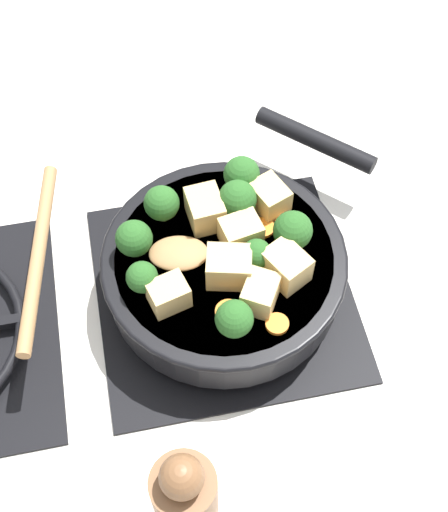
% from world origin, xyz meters
% --- Properties ---
extents(ground_plane, '(2.40, 2.40, 0.00)m').
position_xyz_m(ground_plane, '(0.00, 0.00, 0.00)').
color(ground_plane, white).
extents(front_burner_grate, '(0.31, 0.31, 0.03)m').
position_xyz_m(front_burner_grate, '(0.00, 0.00, 0.01)').
color(front_burner_grate, black).
rests_on(front_burner_grate, ground_plane).
extents(skillet_pan, '(0.37, 0.37, 0.06)m').
position_xyz_m(skillet_pan, '(0.00, -0.00, 0.06)').
color(skillet_pan, black).
rests_on(skillet_pan, front_burner_grate).
extents(wooden_spoon, '(0.25, 0.22, 0.02)m').
position_xyz_m(wooden_spoon, '(0.03, 0.14, 0.09)').
color(wooden_spoon, '#A87A4C').
rests_on(wooden_spoon, skillet_pan).
extents(tofu_cube_center_large, '(0.05, 0.06, 0.04)m').
position_xyz_m(tofu_cube_center_large, '(-0.03, -0.00, 0.10)').
color(tofu_cube_center_large, '#DBB770').
rests_on(tofu_cube_center_large, skillet_pan).
extents(tofu_cube_near_handle, '(0.04, 0.05, 0.04)m').
position_xyz_m(tofu_cube_near_handle, '(0.02, -0.02, 0.10)').
color(tofu_cube_near_handle, '#DBB770').
rests_on(tofu_cube_near_handle, skillet_pan).
extents(tofu_cube_east_chunk, '(0.05, 0.05, 0.03)m').
position_xyz_m(tofu_cube_east_chunk, '(-0.07, -0.03, 0.10)').
color(tofu_cube_east_chunk, '#DBB770').
rests_on(tofu_cube_east_chunk, skillet_pan).
extents(tofu_cube_west_chunk, '(0.05, 0.05, 0.04)m').
position_xyz_m(tofu_cube_west_chunk, '(0.06, -0.07, 0.10)').
color(tofu_cube_west_chunk, '#DBB770').
rests_on(tofu_cube_west_chunk, skillet_pan).
extents(tofu_cube_back_piece, '(0.06, 0.06, 0.04)m').
position_xyz_m(tofu_cube_back_piece, '(-0.04, -0.06, 0.10)').
color(tofu_cube_back_piece, '#DBB770').
rests_on(tofu_cube_back_piece, skillet_pan).
extents(tofu_cube_front_piece, '(0.05, 0.04, 0.04)m').
position_xyz_m(tofu_cube_front_piece, '(0.06, 0.01, 0.10)').
color(tofu_cube_front_piece, '#DBB770').
rests_on(tofu_cube_front_piece, skillet_pan).
extents(tofu_cube_mid_small, '(0.04, 0.05, 0.03)m').
position_xyz_m(tofu_cube_mid_small, '(-0.05, 0.07, 0.10)').
color(tofu_cube_mid_small, '#DBB770').
rests_on(tofu_cube_mid_small, skillet_pan).
extents(broccoli_floret_near_spoon, '(0.04, 0.04, 0.04)m').
position_xyz_m(broccoli_floret_near_spoon, '(-0.03, 0.10, 0.11)').
color(broccoli_floret_near_spoon, '#709956').
rests_on(broccoli_floret_near_spoon, skillet_pan).
extents(broccoli_floret_center_top, '(0.04, 0.04, 0.05)m').
position_xyz_m(broccoli_floret_center_top, '(-0.10, 0.01, 0.11)').
color(broccoli_floret_center_top, '#709956').
rests_on(broccoli_floret_center_top, skillet_pan).
extents(broccoli_floret_east_rim, '(0.03, 0.03, 0.04)m').
position_xyz_m(broccoli_floret_east_rim, '(-0.02, -0.03, 0.11)').
color(broccoli_floret_east_rim, '#709956').
rests_on(broccoli_floret_east_rim, skillet_pan).
extents(broccoli_floret_west_rim, '(0.05, 0.05, 0.05)m').
position_xyz_m(broccoli_floret_west_rim, '(0.00, -0.08, 0.11)').
color(broccoli_floret_west_rim, '#709956').
rests_on(broccoli_floret_west_rim, skillet_pan).
extents(broccoli_floret_north_edge, '(0.04, 0.04, 0.05)m').
position_xyz_m(broccoli_floret_north_edge, '(0.03, 0.10, 0.11)').
color(broccoli_floret_north_edge, '#709956').
rests_on(broccoli_floret_north_edge, skillet_pan).
extents(broccoli_floret_south_cluster, '(0.05, 0.05, 0.05)m').
position_xyz_m(broccoli_floret_south_cluster, '(0.06, -0.03, 0.11)').
color(broccoli_floret_south_cluster, '#709956').
rests_on(broccoli_floret_south_cluster, skillet_pan).
extents(broccoli_floret_mid_floret, '(0.04, 0.04, 0.05)m').
position_xyz_m(broccoli_floret_mid_floret, '(0.07, 0.06, 0.11)').
color(broccoli_floret_mid_floret, '#709956').
rests_on(broccoli_floret_mid_floret, skillet_pan).
extents(broccoli_floret_small_inner, '(0.04, 0.04, 0.05)m').
position_xyz_m(broccoli_floret_small_inner, '(0.09, -0.04, 0.11)').
color(broccoli_floret_small_inner, '#709956').
rests_on(broccoli_floret_small_inner, skillet_pan).
extents(carrot_slice_orange_thin, '(0.03, 0.03, 0.01)m').
position_xyz_m(carrot_slice_orange_thin, '(-0.07, 0.01, 0.09)').
color(carrot_slice_orange_thin, orange).
rests_on(carrot_slice_orange_thin, skillet_pan).
extents(carrot_slice_near_center, '(0.02, 0.02, 0.01)m').
position_xyz_m(carrot_slice_near_center, '(0.03, -0.08, 0.09)').
color(carrot_slice_near_center, orange).
rests_on(carrot_slice_near_center, skillet_pan).
extents(carrot_slice_edge_slice, '(0.03, 0.03, 0.01)m').
position_xyz_m(carrot_slice_edge_slice, '(-0.10, -0.04, 0.09)').
color(carrot_slice_edge_slice, orange).
rests_on(carrot_slice_edge_slice, skillet_pan).
extents(carrot_slice_under_broccoli, '(0.03, 0.03, 0.01)m').
position_xyz_m(carrot_slice_under_broccoli, '(0.03, -0.05, 0.09)').
color(carrot_slice_under_broccoli, orange).
rests_on(carrot_slice_under_broccoli, skillet_pan).
extents(pepper_mill, '(0.06, 0.06, 0.18)m').
position_xyz_m(pepper_mill, '(-0.26, 0.09, 0.08)').
color(pepper_mill, brown).
rests_on(pepper_mill, ground_plane).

